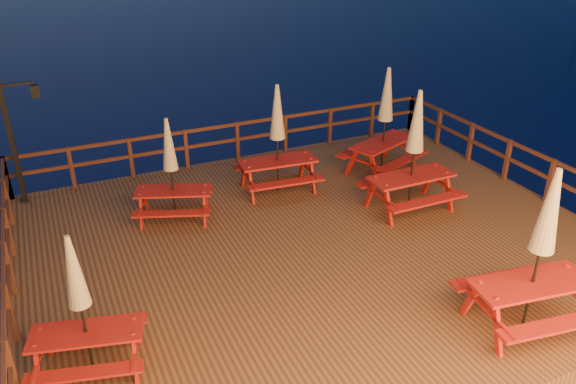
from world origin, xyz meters
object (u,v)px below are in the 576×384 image
object	(u,v)px
picnic_table_0	(385,119)
picnic_table_2	(414,150)
lamp_post	(17,130)
picnic_table_1	(80,304)

from	to	relation	value
picnic_table_0	picnic_table_2	world-z (taller)	picnic_table_2
lamp_post	picnic_table_0	xyz separation A→B (m)	(8.63, -2.05, -0.33)
lamp_post	picnic_table_1	bearing A→B (deg)	-84.85
picnic_table_0	picnic_table_2	distance (m)	2.19
picnic_table_0	picnic_table_2	size ratio (longest dim) A/B	0.98
picnic_table_1	picnic_table_2	distance (m)	7.79
lamp_post	picnic_table_1	distance (m)	6.48
picnic_table_2	picnic_table_1	bearing A→B (deg)	-162.92
picnic_table_0	picnic_table_1	size ratio (longest dim) A/B	1.20
picnic_table_0	picnic_table_1	xyz separation A→B (m)	(-8.05, -4.38, -0.24)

